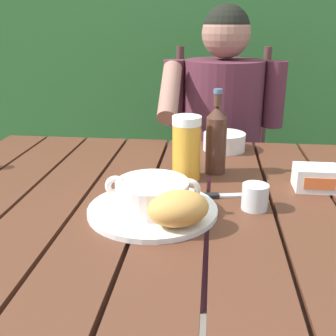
{
  "coord_description": "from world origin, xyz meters",
  "views": [
    {
      "loc": [
        0.08,
        -0.92,
        1.17
      ],
      "look_at": [
        -0.02,
        0.01,
        0.84
      ],
      "focal_mm": 44.39,
      "sensor_mm": 36.0,
      "label": 1
    }
  ],
  "objects_px": {
    "beer_bottle": "(216,138)",
    "table_knife": "(218,196)",
    "serving_plate": "(153,210)",
    "beer_glass": "(186,148)",
    "chair_near_diner": "(219,170)",
    "water_glass_small": "(255,197)",
    "butter_tub": "(316,178)",
    "bread_roll": "(178,208)",
    "soup_bowl": "(152,194)",
    "person_eating": "(221,136)",
    "diner_bowl": "(224,142)"
  },
  "relations": [
    {
      "from": "chair_near_diner",
      "to": "bread_roll",
      "type": "bearing_deg",
      "value": -95.33
    },
    {
      "from": "beer_glass",
      "to": "beer_bottle",
      "type": "relative_size",
      "value": 0.73
    },
    {
      "from": "soup_bowl",
      "to": "beer_bottle",
      "type": "height_order",
      "value": "beer_bottle"
    },
    {
      "from": "diner_bowl",
      "to": "table_knife",
      "type": "bearing_deg",
      "value": -93.28
    },
    {
      "from": "water_glass_small",
      "to": "table_knife",
      "type": "relative_size",
      "value": 0.4
    },
    {
      "from": "chair_near_diner",
      "to": "person_eating",
      "type": "bearing_deg",
      "value": -90.81
    },
    {
      "from": "water_glass_small",
      "to": "diner_bowl",
      "type": "relative_size",
      "value": 0.44
    },
    {
      "from": "bread_roll",
      "to": "person_eating",
      "type": "bearing_deg",
      "value": 83.66
    },
    {
      "from": "table_knife",
      "to": "beer_glass",
      "type": "bearing_deg",
      "value": 125.53
    },
    {
      "from": "beer_glass",
      "to": "table_knife",
      "type": "relative_size",
      "value": 1.13
    },
    {
      "from": "butter_tub",
      "to": "table_knife",
      "type": "relative_size",
      "value": 0.71
    },
    {
      "from": "chair_near_diner",
      "to": "water_glass_small",
      "type": "xyz_separation_m",
      "value": [
        0.06,
        -0.99,
        0.29
      ]
    },
    {
      "from": "soup_bowl",
      "to": "water_glass_small",
      "type": "relative_size",
      "value": 3.53
    },
    {
      "from": "serving_plate",
      "to": "beer_glass",
      "type": "bearing_deg",
      "value": 74.62
    },
    {
      "from": "serving_plate",
      "to": "soup_bowl",
      "type": "xyz_separation_m",
      "value": [
        0.0,
        0.0,
        0.04
      ]
    },
    {
      "from": "soup_bowl",
      "to": "bread_roll",
      "type": "bearing_deg",
      "value": -49.4
    },
    {
      "from": "water_glass_small",
      "to": "diner_bowl",
      "type": "distance_m",
      "value": 0.45
    },
    {
      "from": "beer_glass",
      "to": "water_glass_small",
      "type": "height_order",
      "value": "beer_glass"
    },
    {
      "from": "water_glass_small",
      "to": "butter_tub",
      "type": "height_order",
      "value": "same"
    },
    {
      "from": "water_glass_small",
      "to": "beer_glass",
      "type": "bearing_deg",
      "value": 133.73
    },
    {
      "from": "diner_bowl",
      "to": "person_eating",
      "type": "bearing_deg",
      "value": 90.48
    },
    {
      "from": "table_knife",
      "to": "diner_bowl",
      "type": "relative_size",
      "value": 1.11
    },
    {
      "from": "bread_roll",
      "to": "soup_bowl",
      "type": "bearing_deg",
      "value": 130.6
    },
    {
      "from": "beer_bottle",
      "to": "table_knife",
      "type": "height_order",
      "value": "beer_bottle"
    },
    {
      "from": "person_eating",
      "to": "chair_near_diner",
      "type": "bearing_deg",
      "value": 89.19
    },
    {
      "from": "chair_near_diner",
      "to": "serving_plate",
      "type": "height_order",
      "value": "chair_near_diner"
    },
    {
      "from": "beer_bottle",
      "to": "water_glass_small",
      "type": "relative_size",
      "value": 3.89
    },
    {
      "from": "beer_bottle",
      "to": "beer_glass",
      "type": "bearing_deg",
      "value": -144.29
    },
    {
      "from": "person_eating",
      "to": "serving_plate",
      "type": "relative_size",
      "value": 4.26
    },
    {
      "from": "beer_glass",
      "to": "table_knife",
      "type": "xyz_separation_m",
      "value": [
        0.08,
        -0.12,
        -0.08
      ]
    },
    {
      "from": "butter_tub",
      "to": "bread_roll",
      "type": "bearing_deg",
      "value": -142.16
    },
    {
      "from": "chair_near_diner",
      "to": "diner_bowl",
      "type": "xyz_separation_m",
      "value": [
        -0.0,
        -0.54,
        0.29
      ]
    },
    {
      "from": "person_eating",
      "to": "butter_tub",
      "type": "xyz_separation_m",
      "value": [
        0.23,
        -0.65,
        0.07
      ]
    },
    {
      "from": "diner_bowl",
      "to": "bread_roll",
      "type": "bearing_deg",
      "value": -100.34
    },
    {
      "from": "serving_plate",
      "to": "beer_glass",
      "type": "xyz_separation_m",
      "value": [
        0.06,
        0.22,
        0.08
      ]
    },
    {
      "from": "beer_bottle",
      "to": "table_knife",
      "type": "relative_size",
      "value": 1.54
    },
    {
      "from": "beer_bottle",
      "to": "table_knife",
      "type": "distance_m",
      "value": 0.2
    },
    {
      "from": "serving_plate",
      "to": "water_glass_small",
      "type": "bearing_deg",
      "value": 10.78
    },
    {
      "from": "soup_bowl",
      "to": "butter_tub",
      "type": "distance_m",
      "value": 0.43
    },
    {
      "from": "chair_near_diner",
      "to": "water_glass_small",
      "type": "distance_m",
      "value": 1.03
    },
    {
      "from": "person_eating",
      "to": "bread_roll",
      "type": "distance_m",
      "value": 0.91
    },
    {
      "from": "beer_glass",
      "to": "table_knife",
      "type": "bearing_deg",
      "value": -54.47
    },
    {
      "from": "person_eating",
      "to": "table_knife",
      "type": "height_order",
      "value": "person_eating"
    },
    {
      "from": "serving_plate",
      "to": "beer_bottle",
      "type": "bearing_deg",
      "value": 63.31
    },
    {
      "from": "serving_plate",
      "to": "beer_bottle",
      "type": "xyz_separation_m",
      "value": [
        0.14,
        0.27,
        0.09
      ]
    },
    {
      "from": "person_eating",
      "to": "water_glass_small",
      "type": "distance_m",
      "value": 0.79
    },
    {
      "from": "beer_glass",
      "to": "chair_near_diner",
      "type": "bearing_deg",
      "value": 82.5
    },
    {
      "from": "person_eating",
      "to": "diner_bowl",
      "type": "distance_m",
      "value": 0.35
    },
    {
      "from": "chair_near_diner",
      "to": "person_eating",
      "type": "xyz_separation_m",
      "value": [
        -0.0,
        -0.2,
        0.22
      ]
    },
    {
      "from": "person_eating",
      "to": "beer_glass",
      "type": "xyz_separation_m",
      "value": [
        -0.1,
        -0.61,
        0.13
      ]
    }
  ]
}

